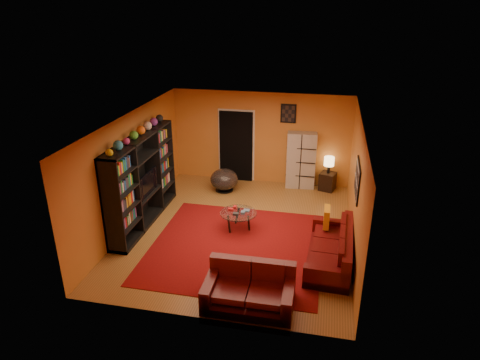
% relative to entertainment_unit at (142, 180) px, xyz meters
% --- Properties ---
extents(floor, '(6.00, 6.00, 0.00)m').
position_rel_entertainment_unit_xyz_m(floor, '(2.27, 0.00, -1.05)').
color(floor, brown).
rests_on(floor, ground).
extents(ceiling, '(6.00, 6.00, 0.00)m').
position_rel_entertainment_unit_xyz_m(ceiling, '(2.27, 0.00, 1.55)').
color(ceiling, white).
rests_on(ceiling, wall_back).
extents(wall_back, '(6.00, 0.00, 6.00)m').
position_rel_entertainment_unit_xyz_m(wall_back, '(2.27, 3.00, 0.25)').
color(wall_back, '#C0712A').
rests_on(wall_back, floor).
extents(wall_front, '(6.00, 0.00, 6.00)m').
position_rel_entertainment_unit_xyz_m(wall_front, '(2.27, -3.00, 0.25)').
color(wall_front, '#C0712A').
rests_on(wall_front, floor).
extents(wall_left, '(0.00, 6.00, 6.00)m').
position_rel_entertainment_unit_xyz_m(wall_left, '(-0.23, 0.00, 0.25)').
color(wall_left, '#C0712A').
rests_on(wall_left, floor).
extents(wall_right, '(0.00, 6.00, 6.00)m').
position_rel_entertainment_unit_xyz_m(wall_right, '(4.78, 0.00, 0.25)').
color(wall_right, '#C0712A').
rests_on(wall_right, floor).
extents(rug, '(3.60, 3.60, 0.01)m').
position_rel_entertainment_unit_xyz_m(rug, '(2.38, -0.70, -1.04)').
color(rug, '#600B0D').
rests_on(rug, floor).
extents(doorway, '(0.95, 0.10, 2.04)m').
position_rel_entertainment_unit_xyz_m(doorway, '(1.57, 2.96, -0.03)').
color(doorway, black).
rests_on(doorway, floor).
extents(wall_art_right, '(0.03, 1.00, 0.70)m').
position_rel_entertainment_unit_xyz_m(wall_art_right, '(4.75, -0.30, 0.55)').
color(wall_art_right, black).
rests_on(wall_art_right, wall_right).
extents(wall_art_back, '(0.42, 0.03, 0.52)m').
position_rel_entertainment_unit_xyz_m(wall_art_back, '(3.02, 2.98, 1.00)').
color(wall_art_back, black).
rests_on(wall_art_back, wall_back).
extents(entertainment_unit, '(0.45, 3.00, 2.10)m').
position_rel_entertainment_unit_xyz_m(entertainment_unit, '(0.00, 0.00, 0.00)').
color(entertainment_unit, black).
rests_on(entertainment_unit, floor).
extents(tv, '(0.92, 0.12, 0.53)m').
position_rel_entertainment_unit_xyz_m(tv, '(0.05, 0.01, -0.07)').
color(tv, black).
rests_on(tv, entertainment_unit).
extents(sofa, '(0.93, 2.09, 0.85)m').
position_rel_entertainment_unit_xyz_m(sofa, '(4.41, -0.86, -0.76)').
color(sofa, '#49090C').
rests_on(sofa, rug).
extents(loveseat, '(1.54, 0.94, 0.85)m').
position_rel_entertainment_unit_xyz_m(loveseat, '(2.99, -2.42, -0.77)').
color(loveseat, '#49090C').
rests_on(loveseat, rug).
extents(throw_pillow, '(0.12, 0.42, 0.42)m').
position_rel_entertainment_unit_xyz_m(throw_pillow, '(4.22, -0.14, -0.42)').
color(throw_pillow, orange).
rests_on(throw_pillow, sofa).
extents(coffee_table, '(0.84, 0.84, 0.42)m').
position_rel_entertainment_unit_xyz_m(coffee_table, '(2.26, 0.06, -0.67)').
color(coffee_table, silver).
rests_on(coffee_table, floor).
extents(storage_cabinet, '(0.82, 0.42, 1.59)m').
position_rel_entertainment_unit_xyz_m(storage_cabinet, '(3.45, 2.80, -0.26)').
color(storage_cabinet, '#B1AEA3').
rests_on(storage_cabinet, floor).
extents(bowl_chair, '(0.77, 0.77, 0.62)m').
position_rel_entertainment_unit_xyz_m(bowl_chair, '(1.42, 2.10, -0.72)').
color(bowl_chair, black).
rests_on(bowl_chair, floor).
extents(side_table, '(0.50, 0.50, 0.50)m').
position_rel_entertainment_unit_xyz_m(side_table, '(4.21, 2.75, -0.80)').
color(side_table, black).
rests_on(side_table, floor).
extents(table_lamp, '(0.28, 0.28, 0.46)m').
position_rel_entertainment_unit_xyz_m(table_lamp, '(4.21, 2.75, -0.22)').
color(table_lamp, black).
rests_on(table_lamp, side_table).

